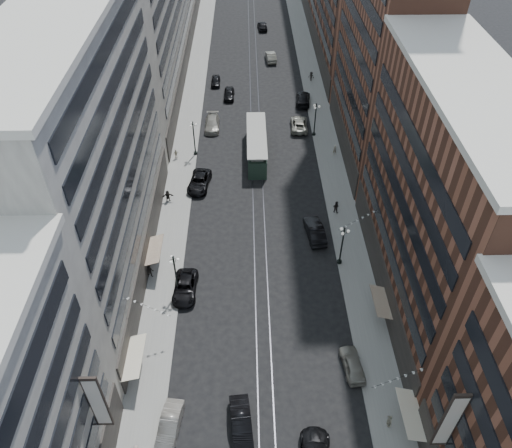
{
  "coord_description": "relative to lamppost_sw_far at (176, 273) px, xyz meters",
  "views": [
    {
      "loc": [
        -1.34,
        -8.18,
        42.43
      ],
      "look_at": [
        -0.51,
        33.55,
        5.0
      ],
      "focal_mm": 35.0,
      "sensor_mm": 36.0,
      "label": 1
    }
  ],
  "objects": [
    {
      "name": "rail_east",
      "position": [
        9.9,
        42.0,
        -3.09
      ],
      "size": [
        0.12,
        180.0,
        0.02
      ],
      "primitive_type": "cube",
      "color": "#2D2D33",
      "rests_on": "ground"
    },
    {
      "name": "ground",
      "position": [
        9.2,
        32.0,
        -3.1
      ],
      "size": [
        220.0,
        220.0,
        0.0
      ],
      "primitive_type": "plane",
      "color": "black",
      "rests_on": "ground"
    },
    {
      "name": "car_4",
      "position": [
        17.6,
        -9.93,
        -2.35
      ],
      "size": [
        2.21,
        4.56,
        1.5
      ],
      "primitive_type": "imported",
      "rotation": [
        0.0,
        0.0,
        3.24
      ],
      "color": "gray",
      "rests_on": "ground"
    },
    {
      "name": "pedestrian_2",
      "position": [
        -3.3,
        2.17,
        -2.08
      ],
      "size": [
        0.94,
        0.68,
        1.73
      ],
      "primitive_type": "imported",
      "rotation": [
        0.0,
        0.0,
        0.29
      ],
      "color": "black",
      "rests_on": "sidewalk_west"
    },
    {
      "name": "car_13",
      "position": [
        4.7,
        44.82,
        -2.32
      ],
      "size": [
        1.93,
        4.57,
        1.54
      ],
      "primitive_type": "imported",
      "rotation": [
        0.0,
        0.0,
        -0.02
      ],
      "color": "black",
      "rests_on": "ground"
    },
    {
      "name": "pedestrian_5",
      "position": [
        -2.85,
        15.87,
        -2.12
      ],
      "size": [
        1.58,
        0.74,
        1.65
      ],
      "primitive_type": "imported",
      "rotation": [
        0.0,
        0.0,
        0.2
      ],
      "color": "black",
      "rests_on": "sidewalk_west"
    },
    {
      "name": "building_east_tower",
      "position": [
        26.2,
        28.0,
        17.9
      ],
      "size": [
        8.0,
        26.0,
        42.0
      ],
      "primitive_type": "cube",
      "color": "brown",
      "rests_on": "ground"
    },
    {
      "name": "car_8",
      "position": [
        2.2,
        34.64,
        -2.28
      ],
      "size": [
        2.31,
        5.61,
        1.62
      ],
      "primitive_type": "imported",
      "rotation": [
        0.0,
        0.0,
        0.01
      ],
      "color": "gray",
      "rests_on": "ground"
    },
    {
      "name": "lamppost_se_mid",
      "position": [
        18.4,
        32.0,
        0.0
      ],
      "size": [
        1.03,
        1.14,
        5.52
      ],
      "color": "black",
      "rests_on": "sidewalk_east"
    },
    {
      "name": "car_1",
      "position": [
        0.8,
        -15.59,
        -2.33
      ],
      "size": [
        2.23,
        4.82,
        1.53
      ],
      "primitive_type": "imported",
      "rotation": [
        0.0,
        0.0,
        -0.13
      ],
      "color": "gray",
      "rests_on": "ground"
    },
    {
      "name": "streetcar",
      "position": [
        9.2,
        26.8,
        -1.45
      ],
      "size": [
        2.85,
        12.88,
        3.56
      ],
      "color": "#22362A",
      "rests_on": "ground"
    },
    {
      "name": "car_14",
      "position": [
        12.76,
        60.26,
        -2.25
      ],
      "size": [
        2.21,
        5.29,
        1.7
      ],
      "primitive_type": "imported",
      "rotation": [
        0.0,
        0.0,
        3.22
      ],
      "color": "slate",
      "rests_on": "ground"
    },
    {
      "name": "lamppost_se_far",
      "position": [
        18.4,
        4.0,
        0.0
      ],
      "size": [
        1.03,
        1.14,
        5.52
      ],
      "color": "black",
      "rests_on": "sidewalk_east"
    },
    {
      "name": "pedestrian_9",
      "position": [
        19.87,
        50.98,
        -2.09
      ],
      "size": [
        1.19,
        0.83,
        1.71
      ],
      "primitive_type": "imported",
      "rotation": [
        0.0,
        0.0,
        -0.38
      ],
      "color": "black",
      "rests_on": "sidewalk_east"
    },
    {
      "name": "building_west_mid",
      "position": [
        -7.8,
        5.0,
        10.9
      ],
      "size": [
        8.0,
        36.0,
        28.0
      ],
      "primitive_type": "cube",
      "color": "#ABA798",
      "rests_on": "ground"
    },
    {
      "name": "car_7",
      "position": [
        1.12,
        19.14,
        -2.3
      ],
      "size": [
        3.4,
        6.06,
        1.6
      ],
      "primitive_type": "imported",
      "rotation": [
        0.0,
        0.0,
        -0.13
      ],
      "color": "black",
      "rests_on": "ground"
    },
    {
      "name": "rail_west",
      "position": [
        8.5,
        42.0,
        -3.09
      ],
      "size": [
        0.12,
        180.0,
        0.02
      ],
      "primitive_type": "cube",
      "color": "#2D2D33",
      "rests_on": "ground"
    },
    {
      "name": "building_east_mid",
      "position": [
        26.2,
        -0.0,
        8.9
      ],
      "size": [
        8.0,
        30.0,
        24.0
      ],
      "primitive_type": "cube",
      "color": "brown",
      "rests_on": "ground"
    },
    {
      "name": "sidewalk_west",
      "position": [
        -1.8,
        42.0,
        -3.02
      ],
      "size": [
        4.0,
        180.0,
        0.15
      ],
      "primitive_type": "cube",
      "color": "gray",
      "rests_on": "ground"
    },
    {
      "name": "car_10",
      "position": [
        16.0,
        8.74,
        -2.2
      ],
      "size": [
        2.54,
        5.6,
        1.78
      ],
      "primitive_type": "imported",
      "rotation": [
        0.0,
        0.0,
        3.26
      ],
      "color": "black",
      "rests_on": "ground"
    },
    {
      "name": "pedestrian_6",
      "position": [
        -2.76,
        25.94,
        -2.19
      ],
      "size": [
        0.97,
        0.71,
        1.51
      ],
      "primitive_type": "imported",
      "rotation": [
        0.0,
        0.0,
        3.54
      ],
      "color": "beige",
      "rests_on": "sidewalk_west"
    },
    {
      "name": "car_12",
      "position": [
        17.6,
        42.68,
        -2.25
      ],
      "size": [
        2.99,
        6.03,
        1.68
      ],
      "primitive_type": "imported",
      "rotation": [
        0.0,
        0.0,
        3.03
      ],
      "color": "black",
      "rests_on": "ground"
    },
    {
      "name": "pedestrian_4",
      "position": [
        19.81,
        -15.73,
        -2.14
      ],
      "size": [
        0.49,
        0.97,
        1.61
      ],
      "primitive_type": "imported",
      "rotation": [
        0.0,
        0.0,
        1.63
      ],
      "color": "#AFA891",
      "rests_on": "sidewalk_east"
    },
    {
      "name": "pedestrian_8",
      "position": [
        20.86,
        26.38,
        -2.09
      ],
      "size": [
        0.7,
        0.53,
        1.72
      ],
      "primitive_type": "imported",
      "rotation": [
        0.0,
        0.0,
        3.34
      ],
      "color": "#ACA38F",
      "rests_on": "sidewalk_east"
    },
    {
      "name": "car_5",
      "position": [
        6.98,
        -15.52,
        -2.28
      ],
      "size": [
        2.24,
        5.12,
        1.64
      ],
      "primitive_type": "imported",
      "rotation": [
        0.0,
        0.0,
        0.1
      ],
      "color": "black",
      "rests_on": "ground"
    },
    {
      "name": "car_extra_0",
      "position": [
        11.57,
        77.12,
        -2.26
      ],
      "size": [
        2.34,
        5.03,
        1.67
      ],
      "primitive_type": "imported",
      "rotation": [
        0.0,
        0.0,
        3.22
      ],
      "color": "black",
      "rests_on": "ground"
    },
    {
      "name": "car_11",
      "position": [
        16.21,
        34.3,
        -2.32
      ],
      "size": [
        2.83,
        5.71,
        1.56
      ],
      "primitive_type": "imported",
      "rotation": [
        0.0,
        0.0,
        3.1
      ],
      "color": "gray",
      "rests_on": "ground"
    },
    {
      "name": "lamppost_sw_far",
      "position": [
        0.0,
        0.0,
        0.0
      ],
      "size": [
        1.03,
        1.14,
        5.52
      ],
      "color": "black",
      "rests_on": "sidewalk_west"
    },
    {
      "name": "sidewalk_east",
      "position": [
        20.2,
        42.0,
        -3.02
      ],
      "size": [
        4.0,
        180.0,
        0.15
      ],
      "primitive_type": "cube",
      "color": "gray",
      "rests_on": "ground"
    },
    {
      "name": "car_9",
      "position": [
        2.12,
        50.1,
        -2.4
      ],
      "size": [
        1.67,
        4.09,
        1.39
      ],
      "primitive_type": "imported",
      "rotation": [
        0.0,
        0.0,
        0.01
      ],
      "color": "black",
      "rests_on": "ground"
    },
    {
      "name": "lamppost_sw_mid",
      "position": [
        0.0,
        27.0,
        0.0
      ],
      "size": [
        1.03,
        1.14,
        5.52
      ],
      "color": "black",
      "rests_on": "sidewalk_west"
    },
    {
      "name": "pedestrian_7",
      "position": [
        19.19,
        13.09,
        -2.07
      ],
      "size": [
        0.97,
        0.8,
        1.76
      ],
      "primitive_type": "imported",
      "rotation": [
        0.0,
        0.0,
        2.67
      ],
      "color": "black",
      "rests_on": "sidewalk_east"
    },
    {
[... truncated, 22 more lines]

